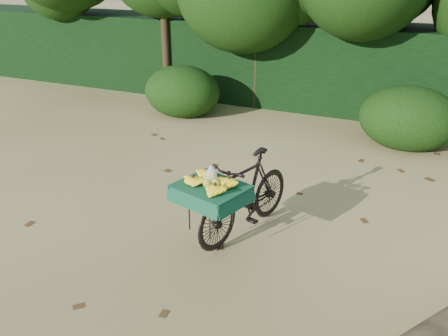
% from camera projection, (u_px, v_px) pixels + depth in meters
% --- Properties ---
extents(ground, '(80.00, 80.00, 0.00)m').
position_uv_depth(ground, '(228.00, 246.00, 5.41)').
color(ground, tan).
rests_on(ground, ground).
extents(vendor_bicycle, '(1.02, 1.81, 1.00)m').
position_uv_depth(vendor_bicycle, '(244.00, 194.00, 5.50)').
color(vendor_bicycle, black).
rests_on(vendor_bicycle, ground).
extents(hedge_backdrop, '(26.00, 1.80, 1.80)m').
position_uv_depth(hedge_backdrop, '(347.00, 67.00, 10.31)').
color(hedge_backdrop, black).
rests_on(hedge_backdrop, ground).
extents(tree_row, '(14.50, 2.00, 4.00)m').
position_uv_depth(tree_row, '(312.00, 17.00, 9.45)').
color(tree_row, black).
rests_on(tree_row, ground).
extents(bush_clumps, '(8.80, 1.70, 0.90)m').
position_uv_depth(bush_clumps, '(350.00, 114.00, 8.62)').
color(bush_clumps, black).
rests_on(bush_clumps, ground).
extents(leaf_litter, '(7.00, 7.30, 0.01)m').
position_uv_depth(leaf_litter, '(249.00, 220.00, 5.95)').
color(leaf_litter, '#4A2E13').
rests_on(leaf_litter, ground).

